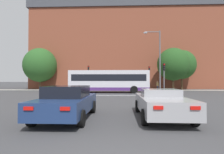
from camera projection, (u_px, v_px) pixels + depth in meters
The scene contains 15 objects.
stop_line_strip at pixel (117, 95), 19.90m from camera, with size 8.26×0.30×0.01m, color silver.
far_pavement at pixel (118, 90), 31.30m from camera, with size 69.18×2.50×0.01m, color #A09B91.
brick_civic_building at pixel (130, 50), 42.39m from camera, with size 43.55×14.96×20.13m.
car_saloon_left at pixel (68, 102), 7.88m from camera, with size 2.09×4.59×1.47m.
car_roadster_right at pixel (161, 103), 8.06m from camera, with size 2.12×4.72×1.31m.
bus_crossing_lead at pixel (109, 81), 24.57m from camera, with size 10.99×2.69×3.11m.
traffic_light_far_right at pixel (149, 74), 30.74m from camera, with size 0.26×0.31×4.21m.
traffic_light_far_left at pixel (88, 74), 30.84m from camera, with size 0.26×0.31×4.33m.
traffic_light_near_right at pixel (164, 74), 19.73m from camera, with size 0.26×0.31×3.66m.
street_lamp_junction at pixel (157, 56), 22.29m from camera, with size 2.17×0.36×8.11m.
pedestrian_waiting at pixel (158, 85), 31.87m from camera, with size 0.43×0.44×1.61m.
pedestrian_walking_east at pixel (142, 85), 31.67m from camera, with size 0.46×0.39×1.62m.
tree_by_building at pixel (173, 64), 31.21m from camera, with size 5.58×5.58×7.55m.
tree_kerbside at pixel (40, 65), 34.03m from camera, with size 6.29×6.29×8.03m.
tree_distant at pixel (182, 65), 32.84m from camera, with size 5.21×5.21×7.45m.
Camera 1 is at (0.16, -2.88, 1.72)m, focal length 28.00 mm.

